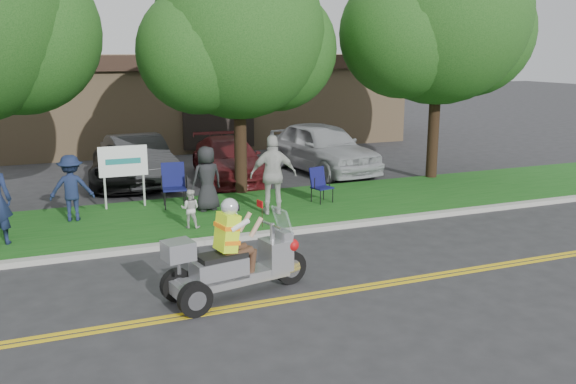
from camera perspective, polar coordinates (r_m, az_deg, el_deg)
name	(u,v)px	position (r m, az deg, el deg)	size (l,w,h in m)	color
ground	(334,281)	(11.42, 4.29, -8.28)	(120.00, 120.00, 0.00)	#28282B
centerline_near	(348,292)	(10.94, 5.64, -9.26)	(60.00, 0.10, 0.01)	gold
centerline_far	(344,288)	(11.07, 5.26, -8.98)	(60.00, 0.10, 0.01)	gold
curb	(275,233)	(14.05, -1.20, -3.87)	(60.00, 0.25, 0.12)	#A8A89E
grass_verge	(246,211)	(16.00, -3.93, -1.80)	(60.00, 4.00, 0.10)	#154E14
commercial_building	(195,98)	(29.37, -8.68, 8.72)	(18.00, 8.20, 4.00)	#9E7F5B
tree_mid	(240,41)	(17.58, -4.51, 13.94)	(5.88, 4.80, 7.05)	#332114
tree_right	(440,22)	(20.36, 14.06, 15.15)	(6.86, 5.60, 8.07)	#332114
business_sign	(123,165)	(16.49, -15.16, 2.49)	(1.25, 0.06, 1.75)	silver
trike_scooter	(233,263)	(10.50, -5.18, -6.65)	(2.69, 1.10, 1.77)	black
lawn_chair_a	(320,182)	(16.71, 2.98, 0.90)	(0.61, 0.62, 0.94)	black
lawn_chair_b	(174,182)	(16.46, -10.65, 0.92)	(0.68, 0.70, 1.15)	black
spectator_adult_right	(273,175)	(15.33, -1.38, 1.62)	(1.18, 0.49, 2.01)	beige
spectator_chair_a	(71,188)	(15.66, -19.60, 0.36)	(1.04, 0.60, 1.62)	#182142
spectator_chair_b	(207,179)	(15.82, -7.61, 1.26)	(0.82, 0.54, 1.68)	black
child_right	(190,209)	(14.38, -9.13, -1.55)	(0.45, 0.35, 0.92)	silver
parked_car_left	(139,159)	(20.17, -13.80, 2.98)	(1.59, 4.57, 1.51)	#29292B
parked_car_mid	(125,165)	(19.95, -15.00, 2.43)	(2.07, 4.50, 1.25)	black
parked_car_right	(229,159)	(20.09, -5.57, 3.05)	(1.92, 4.71, 1.37)	#501215
parked_car_far_right	(322,147)	(21.37, 3.18, 4.22)	(2.07, 5.14, 1.75)	#A9ABB0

